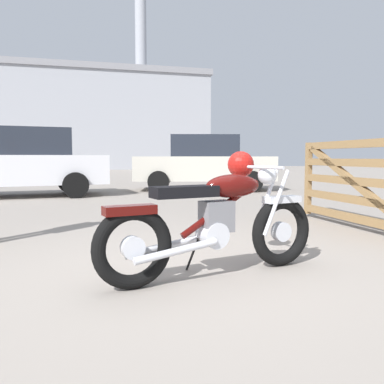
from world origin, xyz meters
name	(u,v)px	position (x,y,z in m)	size (l,w,h in m)	color
ground_plane	(193,270)	(0.00, 0.00, 0.00)	(80.00, 80.00, 0.00)	gray
vintage_motorcycle	(218,218)	(0.18, -0.18, 0.49)	(2.04, 0.87, 1.07)	black
timber_gate	(368,180)	(2.69, 1.32, 0.70)	(0.25, 2.54, 1.60)	olive
dark_sedan_left	(204,163)	(2.27, 8.65, 0.84)	(4.45, 2.50, 1.67)	black
pale_sedan_back	(5,160)	(-3.17, 7.51, 0.94)	(4.93, 2.54, 1.74)	black
industrial_building	(90,123)	(-1.91, 36.95, 4.33)	(21.13, 14.62, 16.62)	#9EA0A8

